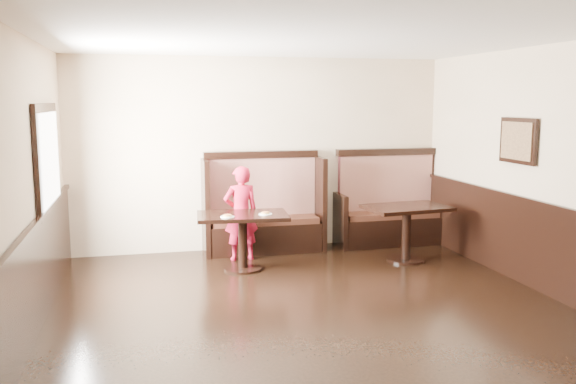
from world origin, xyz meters
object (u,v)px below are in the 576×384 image
object	(u,v)px
booth_neighbor	(388,212)
booth_main	(263,215)
child	(241,213)
table_neighbor	(407,220)
table_main	(243,227)

from	to	relation	value
booth_neighbor	booth_main	bearing A→B (deg)	179.95
booth_main	booth_neighbor	distance (m)	1.95
child	table_neighbor	bearing A→B (deg)	161.13
booth_neighbor	table_neighbor	bearing A→B (deg)	-99.17
booth_main	table_neighbor	distance (m)	2.06
table_main	child	distance (m)	0.51
booth_main	child	size ratio (longest dim) A/B	1.34
booth_main	table_main	xyz separation A→B (m)	(-0.46, -0.95, 0.04)
table_main	booth_main	bearing A→B (deg)	69.14
booth_main	booth_neighbor	xyz separation A→B (m)	(1.95, -0.00, -0.05)
booth_main	child	bearing A→B (deg)	-131.78
table_neighbor	booth_main	bearing A→B (deg)	143.54
table_main	child	xyz separation A→B (m)	(0.06, 0.50, 0.09)
booth_main	table_neighbor	world-z (taller)	booth_main
booth_neighbor	child	distance (m)	2.40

